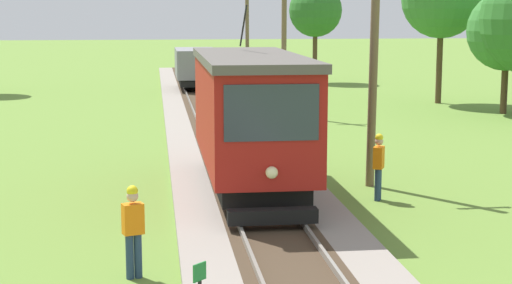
{
  "coord_description": "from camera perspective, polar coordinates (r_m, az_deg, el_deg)",
  "views": [
    {
      "loc": [
        -2.53,
        -8.56,
        4.99
      ],
      "look_at": [
        -0.04,
        11.22,
        1.73
      ],
      "focal_mm": 57.02,
      "sensor_mm": 36.0,
      "label": 1
    }
  ],
  "objects": [
    {
      "name": "freight_car",
      "position": [
        49.84,
        -4.25,
        5.3
      ],
      "size": [
        2.4,
        5.2,
        2.31
      ],
      "color": "slate",
      "rests_on": "rail_right"
    },
    {
      "name": "track_worker",
      "position": [
        15.37,
        -8.61,
        -5.94
      ],
      "size": [
        0.44,
        0.35,
        1.78
      ],
      "rotation": [
        0.0,
        0.0,
        1.89
      ],
      "color": "navy",
      "rests_on": "ground"
    },
    {
      "name": "utility_pole_near_tram",
      "position": [
        22.95,
        8.24,
        5.17
      ],
      "size": [
        1.4,
        0.45,
        6.58
      ],
      "color": "brown",
      "rests_on": "ground"
    },
    {
      "name": "red_tram",
      "position": [
        21.7,
        -0.41,
        1.87
      ],
      "size": [
        2.6,
        8.54,
        4.79
      ],
      "color": "maroon",
      "rests_on": "rail_right"
    },
    {
      "name": "second_worker",
      "position": [
        21.61,
        8.59,
        -1.51
      ],
      "size": [
        0.39,
        0.45,
        1.78
      ],
      "rotation": [
        0.0,
        0.0,
        -0.47
      ],
      "color": "navy",
      "rests_on": "ground"
    },
    {
      "name": "utility_pole_mid",
      "position": [
        38.33,
        1.98,
        7.67
      ],
      "size": [
        1.4,
        0.31,
        7.65
      ],
      "color": "brown",
      "rests_on": "ground"
    },
    {
      "name": "tree_left_far",
      "position": [
        40.95,
        17.2,
        7.45
      ],
      "size": [
        3.83,
        3.83,
        5.91
      ],
      "color": "#4C3823",
      "rests_on": "ground"
    },
    {
      "name": "utility_pole_far",
      "position": [
        53.34,
        -0.63,
        8.25
      ],
      "size": [
        1.4,
        0.61,
        7.89
      ],
      "color": "brown",
      "rests_on": "ground"
    },
    {
      "name": "tree_right_near",
      "position": [
        56.5,
        4.19,
        9.17
      ],
      "size": [
        3.64,
        3.64,
        6.76
      ],
      "color": "#4C3823",
      "rests_on": "ground"
    }
  ]
}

